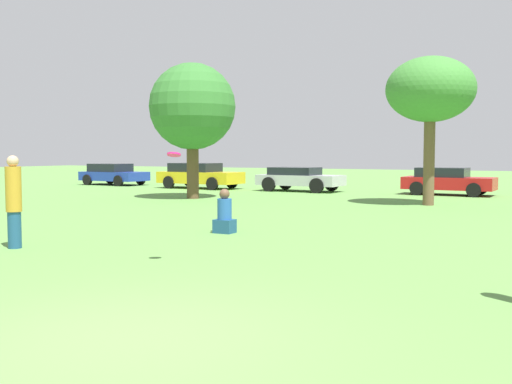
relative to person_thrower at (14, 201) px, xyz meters
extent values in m
plane|color=#5B8E42|center=(5.57, -3.49, -0.93)|extent=(120.00, 120.00, 0.00)
cylinder|color=navy|center=(0.00, 0.00, -0.57)|extent=(0.25, 0.25, 0.71)
cylinder|color=#BF8C26|center=(0.00, 0.00, 0.23)|extent=(0.30, 0.30, 0.87)
sphere|color=tan|center=(0.00, 0.00, 0.76)|extent=(0.22, 0.22, 0.22)
cylinder|color=#F21E72|center=(3.80, -0.08, 0.90)|extent=(0.23, 0.22, 0.10)
cube|color=navy|center=(2.53, 3.76, -0.77)|extent=(0.44, 0.37, 0.32)
cylinder|color=#2659A5|center=(2.53, 3.76, -0.37)|extent=(0.33, 0.33, 0.48)
sphere|color=brown|center=(2.53, 3.76, -0.02)|extent=(0.24, 0.24, 0.24)
cylinder|color=brown|center=(-3.79, 12.12, 0.45)|extent=(0.48, 0.48, 2.75)
sphere|color=#33702D|center=(-3.79, 12.12, 2.77)|extent=(3.47, 3.47, 3.47)
cylinder|color=brown|center=(5.29, 13.32, 0.68)|extent=(0.39, 0.39, 3.21)
ellipsoid|color=#3D7F33|center=(5.29, 13.32, 3.13)|extent=(3.08, 3.08, 2.28)
cube|color=#1E389E|center=(-13.43, 18.65, -0.42)|extent=(3.91, 2.03, 0.51)
cube|color=black|center=(-13.72, 18.67, 0.06)|extent=(2.18, 1.72, 0.46)
cylinder|color=black|center=(-12.20, 19.51, -0.62)|extent=(0.61, 0.22, 0.60)
cylinder|color=black|center=(-12.30, 17.68, -0.62)|extent=(0.61, 0.22, 0.60)
cylinder|color=black|center=(-14.57, 19.63, -0.62)|extent=(0.61, 0.22, 0.60)
cylinder|color=black|center=(-14.67, 17.80, -0.62)|extent=(0.61, 0.22, 0.60)
cube|color=gold|center=(-7.19, 18.04, -0.36)|extent=(4.47, 2.02, 0.59)
cube|color=black|center=(-7.52, 18.06, 0.16)|extent=(2.49, 1.70, 0.45)
cylinder|color=black|center=(-5.79, 18.87, -0.60)|extent=(0.65, 0.20, 0.65)
cylinder|color=black|center=(-5.88, 17.07, -0.60)|extent=(0.65, 0.20, 0.65)
cylinder|color=black|center=(-8.50, 19.01, -0.60)|extent=(0.65, 0.20, 0.65)
cylinder|color=black|center=(-8.59, 17.21, -0.60)|extent=(0.65, 0.20, 0.65)
cube|color=#B2B2B7|center=(-1.67, 18.26, -0.38)|extent=(4.11, 1.96, 0.49)
cube|color=black|center=(-1.97, 18.27, 0.04)|extent=(2.29, 1.66, 0.36)
cylinder|color=black|center=(-0.38, 19.07, -0.58)|extent=(0.70, 0.20, 0.69)
cylinder|color=black|center=(-0.47, 17.32, -0.58)|extent=(0.70, 0.20, 0.69)
cylinder|color=black|center=(-2.87, 19.20, -0.58)|extent=(0.70, 0.20, 0.69)
cylinder|color=black|center=(-2.96, 17.45, -0.58)|extent=(0.70, 0.20, 0.69)
cube|color=red|center=(5.09, 18.87, -0.41)|extent=(3.89, 1.84, 0.54)
cube|color=black|center=(4.81, 18.88, 0.07)|extent=(2.17, 1.56, 0.41)
cylinder|color=black|center=(6.32, 19.63, -0.62)|extent=(0.61, 0.19, 0.60)
cylinder|color=black|center=(6.23, 17.98, -0.62)|extent=(0.61, 0.19, 0.60)
cylinder|color=black|center=(3.96, 19.75, -0.62)|extent=(0.61, 0.19, 0.60)
cylinder|color=black|center=(3.87, 18.10, -0.62)|extent=(0.61, 0.19, 0.60)
camera|label=1|loc=(9.39, -8.07, 0.93)|focal=41.78mm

